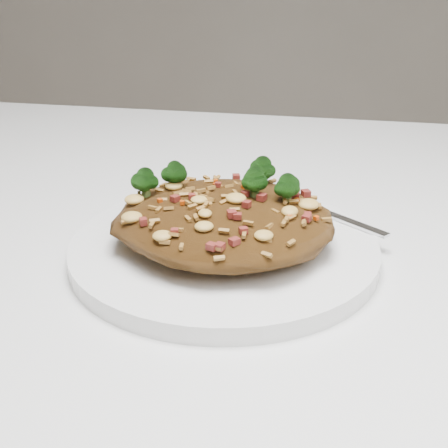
{
  "coord_description": "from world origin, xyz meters",
  "views": [
    {
      "loc": [
        0.07,
        -0.48,
        0.98
      ],
      "look_at": [
        -0.01,
        -0.05,
        0.78
      ],
      "focal_mm": 50.0,
      "sensor_mm": 36.0,
      "label": 1
    }
  ],
  "objects_px": {
    "dining_table": "(250,324)",
    "fried_rice": "(224,211)",
    "fork": "(316,209)",
    "plate": "(224,249)"
  },
  "relations": [
    {
      "from": "dining_table",
      "to": "fried_rice",
      "type": "height_order",
      "value": "fried_rice"
    },
    {
      "from": "fried_rice",
      "to": "fork",
      "type": "xyz_separation_m",
      "value": [
        0.07,
        0.07,
        -0.02
      ]
    },
    {
      "from": "dining_table",
      "to": "fork",
      "type": "distance_m",
      "value": 0.12
    },
    {
      "from": "plate",
      "to": "fried_rice",
      "type": "distance_m",
      "value": 0.03
    },
    {
      "from": "fork",
      "to": "dining_table",
      "type": "bearing_deg",
      "value": -114.35
    },
    {
      "from": "fried_rice",
      "to": "dining_table",
      "type": "bearing_deg",
      "value": 71.2
    },
    {
      "from": "fried_rice",
      "to": "fork",
      "type": "distance_m",
      "value": 0.1
    },
    {
      "from": "dining_table",
      "to": "fork",
      "type": "relative_size",
      "value": 8.65
    },
    {
      "from": "dining_table",
      "to": "plate",
      "type": "xyz_separation_m",
      "value": [
        -0.01,
        -0.05,
        0.1
      ]
    },
    {
      "from": "plate",
      "to": "fork",
      "type": "height_order",
      "value": "fork"
    }
  ]
}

